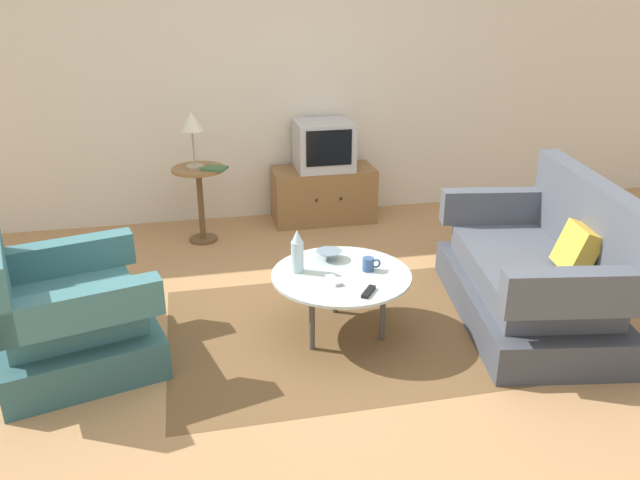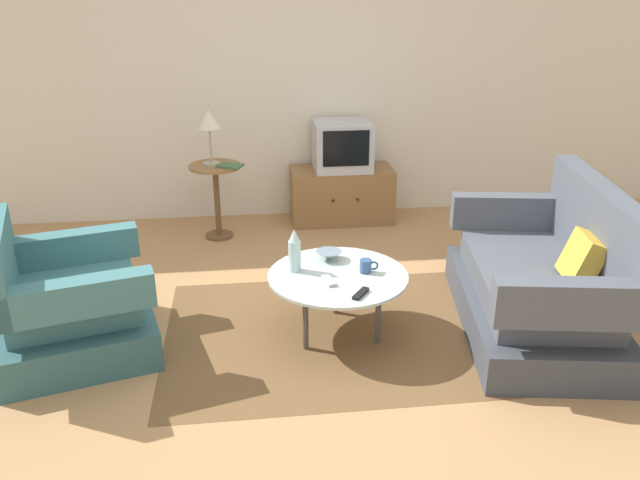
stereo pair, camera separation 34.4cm
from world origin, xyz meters
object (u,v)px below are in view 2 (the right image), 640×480
(mug, at_px, (366,266))
(bowl, at_px, (329,255))
(book, at_px, (231,166))
(television, at_px, (342,145))
(vase, at_px, (295,251))
(couch, at_px, (543,283))
(tv_remote_dark, at_px, (361,294))
(coffee_table, at_px, (338,279))
(tv_stand, at_px, (342,195))
(table_lamp, at_px, (209,122))
(side_table, at_px, (216,186))
(tv_remote_silver, at_px, (329,280))
(armchair, at_px, (66,307))

(mug, xyz_separation_m, bowl, (-0.21, 0.22, -0.01))
(book, bearing_deg, television, 46.76)
(vase, bearing_deg, book, 104.16)
(couch, distance_m, tv_remote_dark, 1.25)
(coffee_table, relative_size, tv_stand, 0.93)
(television, height_order, table_lamp, table_lamp)
(couch, height_order, side_table, couch)
(couch, bearing_deg, tv_remote_silver, 100.37)
(mug, height_order, tv_remote_silver, mug)
(tv_stand, height_order, vase, vase)
(side_table, bearing_deg, book, -32.25)
(television, height_order, mug, television)
(armchair, bearing_deg, bowl, 82.88)
(coffee_table, xyz_separation_m, mug, (0.18, 0.01, 0.07))
(armchair, xyz_separation_m, mug, (1.82, 0.01, 0.17))
(mug, bearing_deg, book, 116.64)
(couch, relative_size, book, 7.18)
(mug, xyz_separation_m, book, (-0.84, 1.68, 0.21))
(couch, xyz_separation_m, television, (-0.97, 2.13, 0.41))
(table_lamp, xyz_separation_m, tv_remote_silver, (0.75, -1.88, -0.59))
(television, xyz_separation_m, mug, (-0.16, -2.04, -0.26))
(coffee_table, height_order, television, television)
(bowl, bearing_deg, side_table, 116.53)
(vase, relative_size, book, 1.19)
(table_lamp, xyz_separation_m, bowl, (0.80, -1.55, -0.57))
(table_lamp, xyz_separation_m, vase, (0.56, -1.69, -0.47))
(tv_stand, relative_size, mug, 7.97)
(side_table, xyz_separation_m, table_lamp, (-0.03, 0.00, 0.55))
(tv_stand, height_order, bowl, tv_stand)
(armchair, height_order, mug, armchair)
(table_lamp, height_order, bowl, table_lamp)
(bowl, xyz_separation_m, tv_remote_dark, (0.12, -0.52, -0.02))
(mug, relative_size, tv_remote_dark, 0.80)
(mug, xyz_separation_m, tv_remote_dark, (-0.09, -0.30, -0.03))
(television, bearing_deg, coffee_table, -99.39)
(vase, bearing_deg, couch, -5.97)
(coffee_table, bearing_deg, tv_remote_dark, -73.25)
(couch, relative_size, side_table, 2.55)
(bowl, height_order, tv_remote_silver, bowl)
(tv_stand, bearing_deg, armchair, -134.03)
(couch, relative_size, table_lamp, 3.58)
(armchair, relative_size, coffee_table, 1.24)
(couch, xyz_separation_m, tv_remote_dark, (-1.23, -0.22, 0.11))
(book, bearing_deg, tv_remote_dark, -42.32)
(tv_stand, distance_m, bowl, 1.87)
(couch, xyz_separation_m, tv_remote_silver, (-1.39, -0.02, 0.11))
(coffee_table, relative_size, vase, 3.14)
(tv_stand, relative_size, vase, 3.37)
(side_table, relative_size, tv_stand, 0.70)
(vase, xyz_separation_m, tv_remote_dark, (0.35, -0.38, -0.12))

